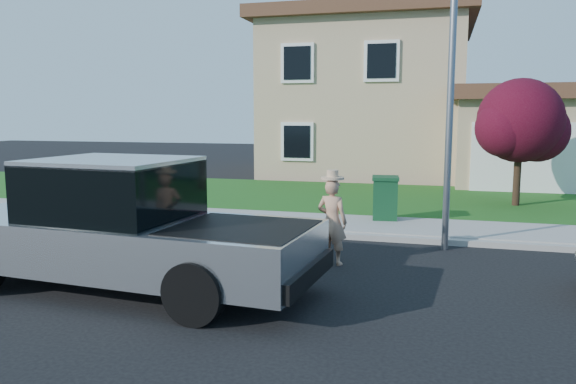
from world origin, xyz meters
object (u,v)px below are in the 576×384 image
object	(u,v)px
pickup_truck	(121,229)
ornamental_tree	(521,125)
street_lamp	(451,85)
woman	(332,220)
trash_bin	(385,197)

from	to	relation	value
pickup_truck	ornamental_tree	world-z (taller)	ornamental_tree
pickup_truck	street_lamp	xyz separation A→B (m)	(4.77, 3.82, 2.27)
woman	street_lamp	xyz separation A→B (m)	(1.95, 1.60, 2.40)
pickup_truck	ornamental_tree	distance (m)	11.71
ornamental_tree	trash_bin	world-z (taller)	ornamental_tree
trash_bin	street_lamp	size ratio (longest dim) A/B	0.18
street_lamp	pickup_truck	bearing A→B (deg)	-148.12
trash_bin	ornamental_tree	bearing A→B (deg)	38.31
street_lamp	trash_bin	bearing A→B (deg)	114.88
woman	street_lamp	bearing A→B (deg)	-127.19
pickup_truck	woman	world-z (taller)	pickup_truck
pickup_truck	ornamental_tree	size ratio (longest dim) A/B	1.75
trash_bin	street_lamp	distance (m)	3.68
pickup_truck	woman	distance (m)	3.59
woman	ornamental_tree	world-z (taller)	ornamental_tree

